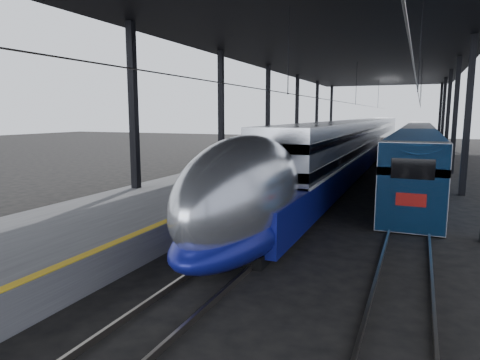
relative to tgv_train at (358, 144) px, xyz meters
The scene contains 7 objects.
ground 27.91m from the tgv_train, 94.12° to the right, with size 160.00×160.00×0.00m, color black.
platform 9.63m from the tgv_train, 125.29° to the right, with size 6.00×80.00×1.00m, color #4C4C4F.
yellow_strip 8.28m from the tgv_train, 109.16° to the right, with size 0.30×80.00×0.01m, color gold.
rails 8.37m from the tgv_train, 72.17° to the right, with size 6.52×80.00×0.16m.
canopy 10.58m from the tgv_train, 90.73° to the right, with size 18.00×75.00×9.47m.
tgv_train is the anchor object (origin of this frame).
second_train 6.61m from the tgv_train, 40.87° to the left, with size 2.60×56.05×3.59m.
Camera 1 is at (7.18, -12.45, 4.63)m, focal length 32.00 mm.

